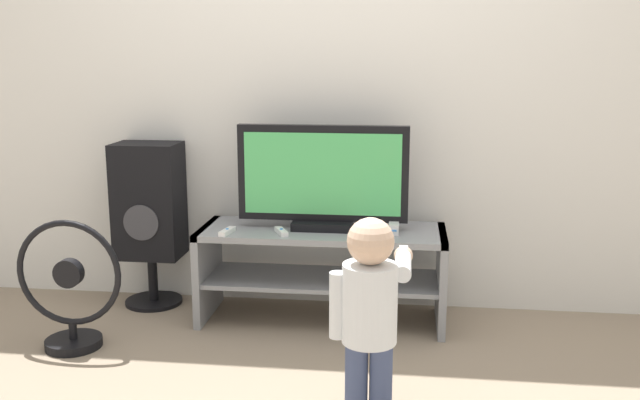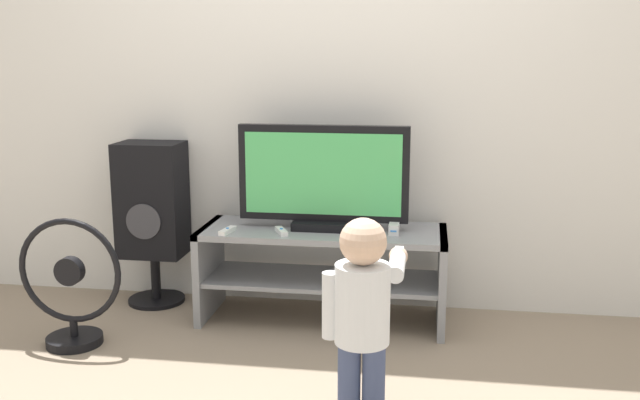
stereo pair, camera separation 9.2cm
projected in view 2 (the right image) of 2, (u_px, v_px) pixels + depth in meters
ground_plane at (316, 336)px, 3.37m from camera, size 16.00×16.00×0.00m
wall_back at (332, 55)px, 3.60m from camera, size 10.00×0.06×2.60m
tv_stand at (323, 259)px, 3.51m from camera, size 1.20×0.44×0.47m
television at (323, 178)px, 3.45m from camera, size 0.83×0.20×0.51m
game_console at (394, 227)px, 3.42m from camera, size 0.05×0.17×0.05m
remote_primary at (228, 231)px, 3.40m from camera, size 0.06×0.13×0.03m
remote_secondary at (281, 231)px, 3.39m from camera, size 0.09×0.13×0.03m
child at (363, 305)px, 2.50m from camera, size 0.29×0.44×0.76m
speaker_tower at (152, 204)px, 3.73m from camera, size 0.33×0.30×0.86m
floor_fan at (71, 289)px, 3.22m from camera, size 0.49×0.25×0.60m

